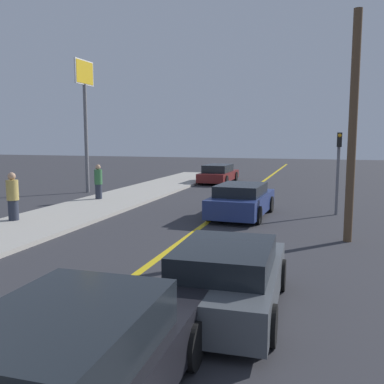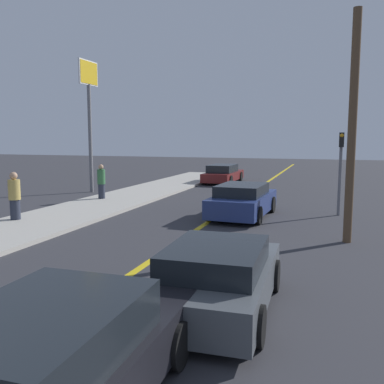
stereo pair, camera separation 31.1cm
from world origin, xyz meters
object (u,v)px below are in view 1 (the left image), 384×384
at_px(car_parked_left_lot, 219,174).
at_px(roadside_sign, 85,96).
at_px(car_near_right_lane, 74,366).
at_px(car_far_distant, 242,200).
at_px(pedestrian_mid_group, 13,197).
at_px(traffic_light, 338,164).
at_px(utility_pole, 353,129).
at_px(pedestrian_far_standing, 98,182).
at_px(car_ahead_center, 227,277).

bearing_deg(car_parked_left_lot, roadside_sign, -128.19).
height_order(car_near_right_lane, car_far_distant, car_near_right_lane).
distance_m(car_near_right_lane, car_far_distant, 12.35).
height_order(car_parked_left_lot, pedestrian_mid_group, pedestrian_mid_group).
height_order(traffic_light, utility_pole, utility_pole).
bearing_deg(car_near_right_lane, traffic_light, 76.68).
relative_size(pedestrian_mid_group, pedestrian_far_standing, 1.04).
relative_size(pedestrian_mid_group, traffic_light, 0.53).
relative_size(roadside_sign, utility_pole, 1.09).
bearing_deg(car_near_right_lane, car_parked_left_lot, 98.94).
distance_m(pedestrian_far_standing, utility_pole, 12.09).
height_order(car_near_right_lane, car_parked_left_lot, car_near_right_lane).
bearing_deg(car_parked_left_lot, pedestrian_far_standing, -108.26).
xyz_separation_m(car_far_distant, utility_pole, (3.69, -2.97, 2.65)).
xyz_separation_m(pedestrian_far_standing, roadside_sign, (-2.28, 2.84, 4.26)).
bearing_deg(car_far_distant, pedestrian_far_standing, 168.45).
relative_size(car_far_distant, roadside_sign, 0.60).
height_order(car_parked_left_lot, pedestrian_far_standing, pedestrian_far_standing).
distance_m(car_parked_left_lot, pedestrian_mid_group, 15.84).
relative_size(car_near_right_lane, traffic_light, 1.34).
relative_size(car_ahead_center, roadside_sign, 0.55).
xyz_separation_m(pedestrian_far_standing, utility_pole, (10.85, -4.78, 2.33)).
bearing_deg(car_ahead_center, car_far_distant, 97.02).
bearing_deg(utility_pole, pedestrian_far_standing, 156.23).
distance_m(car_ahead_center, pedestrian_far_standing, 13.70).
bearing_deg(car_ahead_center, pedestrian_far_standing, 126.78).
height_order(traffic_light, roadside_sign, roadside_sign).
height_order(car_near_right_lane, car_ahead_center, car_near_right_lane).
relative_size(car_ahead_center, traffic_light, 1.21).
distance_m(car_near_right_lane, traffic_light, 14.14).
bearing_deg(pedestrian_mid_group, pedestrian_far_standing, 87.41).
xyz_separation_m(pedestrian_mid_group, traffic_light, (10.90, 5.13, 1.05)).
bearing_deg(car_far_distant, car_parked_left_lot, 110.30).
xyz_separation_m(car_far_distant, pedestrian_mid_group, (-7.41, -3.72, 0.34)).
xyz_separation_m(car_parked_left_lot, traffic_light, (7.22, -10.27, 1.43)).
bearing_deg(car_parked_left_lot, traffic_light, -53.97).
xyz_separation_m(car_near_right_lane, car_parked_left_lot, (-4.22, 24.02, -0.05)).
distance_m(car_parked_left_lot, traffic_light, 12.63).
bearing_deg(car_ahead_center, pedestrian_mid_group, 147.70).
distance_m(roadside_sign, utility_pole, 15.31).
distance_m(car_near_right_lane, car_parked_left_lot, 24.39).
relative_size(car_far_distant, utility_pole, 0.65).
xyz_separation_m(car_parked_left_lot, roadside_sign, (-5.72, -7.03, 4.61)).
relative_size(car_near_right_lane, utility_pole, 0.66).
bearing_deg(roadside_sign, utility_pole, -30.14).
relative_size(car_far_distant, traffic_light, 1.33).
height_order(car_parked_left_lot, roadside_sign, roadside_sign).
xyz_separation_m(car_parked_left_lot, pedestrian_far_standing, (-3.44, -9.87, 0.35)).
relative_size(car_far_distant, pedestrian_mid_group, 2.54).
xyz_separation_m(car_far_distant, pedestrian_far_standing, (-7.16, 1.81, 0.31)).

